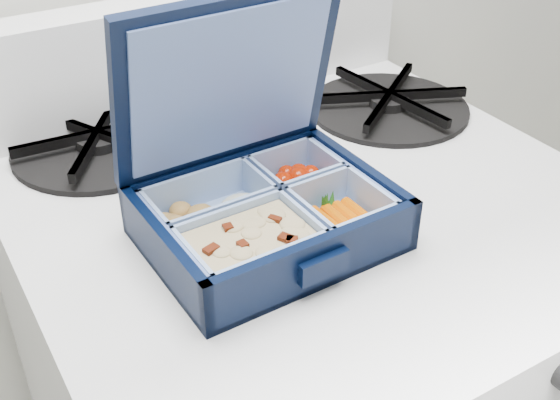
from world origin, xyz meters
TOP-DOWN VIEW (x-y plane):
  - bento_box at (-0.46, 1.65)m, footprint 0.21×0.17m
  - burner_grate at (-0.20, 1.80)m, footprint 0.25×0.25m
  - burner_grate_rear at (-0.53, 1.89)m, footprint 0.20×0.20m
  - fork at (-0.37, 1.78)m, footprint 0.10×0.17m

SIDE VIEW (x-z plane):
  - fork at x=-0.37m, z-range 0.83..0.83m
  - burner_grate_rear at x=-0.53m, z-range 0.83..0.85m
  - burner_grate at x=-0.20m, z-range 0.83..0.86m
  - bento_box at x=-0.46m, z-range 0.83..0.88m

